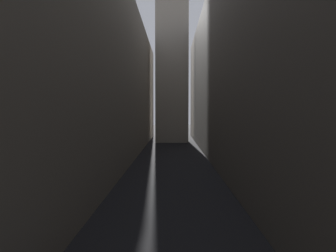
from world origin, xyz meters
name	(u,v)px	position (x,y,z in m)	size (l,w,h in m)	color
ground_plane	(171,170)	(0.00, 48.00, 0.00)	(264.00, 264.00, 0.00)	black
building_block_left	(81,74)	(-11.63, 50.00, 12.07)	(12.25, 108.00, 24.15)	gray
building_block_right	(276,67)	(13.32, 50.00, 12.92)	(15.64, 108.00, 25.83)	#60594F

